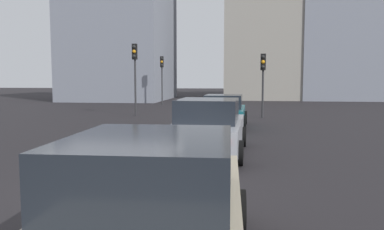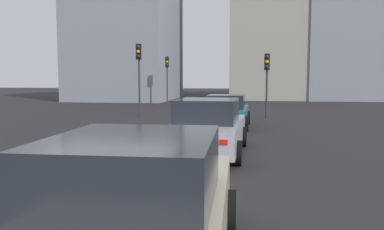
% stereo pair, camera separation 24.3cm
% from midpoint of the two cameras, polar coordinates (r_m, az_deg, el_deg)
% --- Properties ---
extents(ground_plane, '(160.00, 160.00, 0.20)m').
position_cam_midpoint_polar(ground_plane, '(7.72, -11.38, -11.80)').
color(ground_plane, black).
extents(car_teal_left_lead, '(4.18, 2.11, 1.47)m').
position_cam_midpoint_polar(car_teal_left_lead, '(17.22, 5.54, 0.51)').
color(car_teal_left_lead, '#19606B').
rests_on(car_teal_left_lead, ground_plane).
extents(car_silver_left_second, '(4.57, 2.20, 1.60)m').
position_cam_midpoint_polar(car_silver_left_second, '(11.04, 3.03, -1.91)').
color(car_silver_left_second, '#A8AAB2').
rests_on(car_silver_left_second, ground_plane).
extents(car_beige_left_third, '(4.39, 2.10, 1.61)m').
position_cam_midpoint_polar(car_beige_left_third, '(4.15, -6.27, -14.34)').
color(car_beige_left_third, tan).
rests_on(car_beige_left_third, ground_plane).
extents(traffic_light_near_left, '(0.33, 0.30, 4.03)m').
position_cam_midpoint_polar(traffic_light_near_left, '(32.40, -3.50, 6.68)').
color(traffic_light_near_left, '#2D2D30').
rests_on(traffic_light_near_left, ground_plane).
extents(traffic_light_near_right, '(0.32, 0.28, 4.18)m').
position_cam_midpoint_polar(traffic_light_near_right, '(22.61, -7.59, 7.45)').
color(traffic_light_near_right, '#2D2D30').
rests_on(traffic_light_near_right, ground_plane).
extents(traffic_light_far_left, '(0.32, 0.30, 3.53)m').
position_cam_midpoint_polar(traffic_light_far_left, '(21.50, 11.37, 6.31)').
color(traffic_light_far_left, '#2D2D30').
rests_on(traffic_light_far_left, ground_plane).
extents(building_facade_left, '(15.57, 11.33, 12.34)m').
position_cam_midpoint_polar(building_facade_left, '(47.41, 22.76, 9.82)').
color(building_facade_left, gray).
rests_on(building_facade_left, ground_plane).
extents(building_facade_center, '(10.17, 10.59, 17.81)m').
position_cam_midpoint_polar(building_facade_center, '(43.98, 13.27, 14.06)').
color(building_facade_center, gray).
rests_on(building_facade_center, ground_plane).
extents(building_facade_right, '(12.08, 9.56, 13.54)m').
position_cam_midpoint_polar(building_facade_right, '(41.63, -9.32, 11.67)').
color(building_facade_right, gray).
rests_on(building_facade_right, ground_plane).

